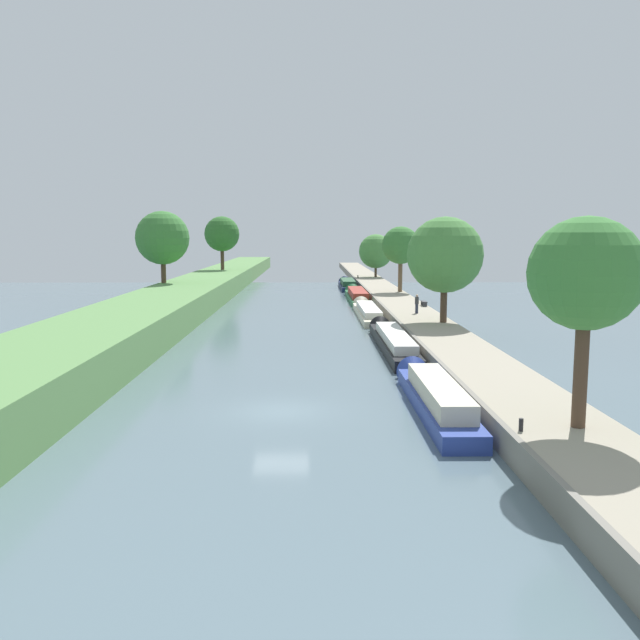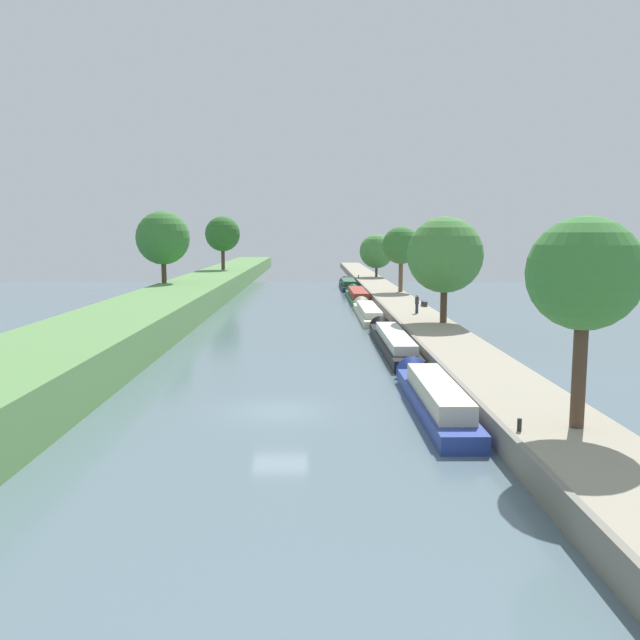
{
  "view_description": "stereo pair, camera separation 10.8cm",
  "coord_description": "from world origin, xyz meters",
  "views": [
    {
      "loc": [
        1.38,
        -29.02,
        7.98
      ],
      "look_at": [
        2.1,
        24.12,
        1.0
      ],
      "focal_mm": 36.88,
      "sensor_mm": 36.0,
      "label": 1
    },
    {
      "loc": [
        1.48,
        -29.02,
        7.98
      ],
      "look_at": [
        2.1,
        24.12,
        1.0
      ],
      "focal_mm": 36.88,
      "sensor_mm": 36.0,
      "label": 2
    }
  ],
  "objects": [
    {
      "name": "tree_leftbank_upstream",
      "position": [
        -12.34,
        73.04,
        7.96
      ],
      "size": [
        5.37,
        5.37,
        8.21
      ],
      "color": "#4C3828",
      "rests_on": "left_grassy_bank"
    },
    {
      "name": "mooring_bollard_near",
      "position": [
        8.77,
        -6.69,
        1.31
      ],
      "size": [
        0.16,
        0.16,
        0.45
      ],
      "color": "black",
      "rests_on": "right_towpath"
    },
    {
      "name": "narrowboat_navy",
      "position": [
        6.73,
        67.91,
        0.56
      ],
      "size": [
        2.17,
        14.2,
        2.11
      ],
      "color": "#141E42",
      "rests_on": "ground_plane"
    },
    {
      "name": "narrowboat_blue",
      "position": [
        7.01,
        0.3,
        0.62
      ],
      "size": [
        1.83,
        13.09,
        2.03
      ],
      "color": "#283D93",
      "rests_on": "ground_plane"
    },
    {
      "name": "right_towpath",
      "position": [
        10.58,
        0.0,
        0.54
      ],
      "size": [
        4.24,
        260.0,
        1.09
      ],
      "color": "#9E937F",
      "rests_on": "ground_plane"
    },
    {
      "name": "person_walking",
      "position": [
        10.61,
        27.81,
        1.96
      ],
      "size": [
        0.34,
        0.34,
        1.66
      ],
      "color": "#282D42",
      "rests_on": "right_towpath"
    },
    {
      "name": "mooring_bollard_far",
      "position": [
        8.77,
        74.3,
        1.31
      ],
      "size": [
        0.16,
        0.16,
        0.45
      ],
      "color": "black",
      "rests_on": "right_towpath"
    },
    {
      "name": "tree_rightbank_near",
      "position": [
        10.97,
        -6.24,
        6.56
      ],
      "size": [
        4.0,
        4.0,
        7.53
      ],
      "color": "#4C3828",
      "rests_on": "right_towpath"
    },
    {
      "name": "tree_leftbank_downstream",
      "position": [
        -15.31,
        45.48,
        7.52
      ],
      "size": [
        6.0,
        6.0,
        8.08
      ],
      "color": "#4C3828",
      "rests_on": "left_grassy_bank"
    },
    {
      "name": "stone_quay",
      "position": [
        8.34,
        0.0,
        0.57
      ],
      "size": [
        0.25,
        260.0,
        1.14
      ],
      "color": "gray",
      "rests_on": "ground_plane"
    },
    {
      "name": "narrowboat_green",
      "position": [
        6.97,
        51.12,
        0.54
      ],
      "size": [
        2.14,
        17.07,
        2.07
      ],
      "color": "#1E6033",
      "rests_on": "ground_plane"
    },
    {
      "name": "narrowboat_black",
      "position": [
        7.08,
        16.36,
        0.56
      ],
      "size": [
        1.84,
        16.94,
        1.84
      ],
      "color": "black",
      "rests_on": "ground_plane"
    },
    {
      "name": "narrowboat_cream",
      "position": [
        6.85,
        34.44,
        0.48
      ],
      "size": [
        1.94,
        16.62,
        1.84
      ],
      "color": "beige",
      "rests_on": "ground_plane"
    },
    {
      "name": "tree_rightbank_midnear",
      "position": [
        11.76,
        21.96,
        6.35
      ],
      "size": [
        5.91,
        5.91,
        8.23
      ],
      "color": "#4C3828",
      "rests_on": "right_towpath"
    },
    {
      "name": "tree_rightbank_midfar",
      "position": [
        12.06,
        49.45,
        6.6
      ],
      "size": [
        4.47,
        4.47,
        7.79
      ],
      "color": "brown",
      "rests_on": "right_towpath"
    },
    {
      "name": "left_grassy_bank",
      "position": [
        -12.21,
        0.0,
        1.23
      ],
      "size": [
        7.49,
        260.0,
        2.46
      ],
      "color": "#5B894C",
      "rests_on": "ground_plane"
    },
    {
      "name": "park_bench",
      "position": [
        12.25,
        33.7,
        1.43
      ],
      "size": [
        0.44,
        1.5,
        0.47
      ],
      "color": "#333338",
      "rests_on": "right_towpath"
    },
    {
      "name": "ground_plane",
      "position": [
        0.0,
        0.0,
        0.0
      ],
      "size": [
        160.0,
        160.0,
        0.0
      ],
      "primitive_type": "plane",
      "color": "slate"
    },
    {
      "name": "tree_rightbank_far",
      "position": [
        11.79,
        76.64,
        5.21
      ],
      "size": [
        5.45,
        5.45,
        6.86
      ],
      "color": "#4C3828",
      "rests_on": "right_towpath"
    }
  ]
}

